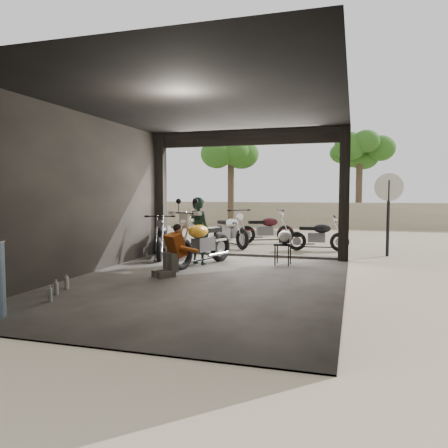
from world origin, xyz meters
The scene contains 15 objects.
ground centered at (0.00, 0.00, 0.00)m, with size 80.00×80.00×0.00m, color #7A6D56.
garage centered at (0.00, 0.55, 1.28)m, with size 7.00×7.13×3.20m.
boundary_wall centered at (0.00, 14.00, 0.60)m, with size 18.00×0.30×1.20m, color gray.
tree_left centered at (-3.00, 12.50, 3.99)m, with size 2.20×2.20×5.60m.
tree_right centered at (2.80, 14.00, 3.56)m, with size 2.20×2.20×5.00m.
main_bike centered at (-0.64, 1.76, 0.63)m, with size 0.77×1.88×1.25m, color #BFB3A1, non-canonical shape.
left_bike centered at (-2.00, 2.59, 0.55)m, with size 0.67×1.63×1.10m, color black, non-canonical shape.
outside_bike_a centered at (-0.96, 5.22, 0.58)m, with size 0.71×1.73×1.17m, color black, non-canonical shape.
outside_bike_b centered at (-0.12, 6.52, 0.55)m, with size 0.67×1.64×1.11m, color #350C12, non-canonical shape.
outside_bike_c centered at (1.65, 5.14, 0.50)m, with size 0.61×1.49×1.01m, color black, non-canonical shape.
rider centered at (-0.75, 1.89, 0.77)m, with size 0.56×0.37×1.55m, color black.
mechanic centered at (-0.78, 0.37, 0.50)m, with size 0.51×0.69×0.99m, color #AD5217, non-canonical shape.
stool centered at (1.09, 2.34, 0.43)m, with size 0.36×0.36×0.50m.
helmet centered at (1.13, 2.34, 0.65)m, with size 0.31×0.32×0.29m, color silver.
sign_post centered at (3.45, 4.57, 1.43)m, with size 0.72×0.08×2.15m.
Camera 1 is at (2.62, -7.39, 1.62)m, focal length 35.00 mm.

